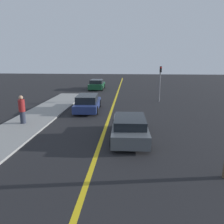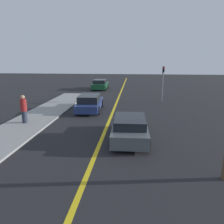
{
  "view_description": "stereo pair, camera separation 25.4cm",
  "coord_description": "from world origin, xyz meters",
  "views": [
    {
      "loc": [
        1.38,
        0.35,
        4.15
      ],
      "look_at": [
        0.54,
        11.15,
        1.48
      ],
      "focal_mm": 35.0,
      "sensor_mm": 36.0,
      "label": 1
    },
    {
      "loc": [
        1.63,
        0.37,
        4.15
      ],
      "look_at": [
        0.54,
        11.15,
        1.48
      ],
      "focal_mm": 35.0,
      "sensor_mm": 36.0,
      "label": 2
    }
  ],
  "objects": [
    {
      "name": "car_ahead_center",
      "position": [
        -1.92,
        17.5,
        0.62
      ],
      "size": [
        2.05,
        4.42,
        1.29
      ],
      "rotation": [
        0.0,
        0.0,
        0.05
      ],
      "color": "navy",
      "rests_on": "ground_plane"
    },
    {
      "name": "sidewalk_left",
      "position": [
        -5.15,
        12.72,
        0.06
      ],
      "size": [
        2.9,
        25.44,
        0.11
      ],
      "color": "gray",
      "rests_on": "ground_plane"
    },
    {
      "name": "car_near_right_lane",
      "position": [
        1.46,
        11.32,
        0.6
      ],
      "size": [
        1.98,
        4.27,
        1.22
      ],
      "rotation": [
        0.0,
        0.0,
        0.02
      ],
      "color": "#4C5156",
      "rests_on": "ground_plane"
    },
    {
      "name": "car_far_distant",
      "position": [
        -3.0,
        30.03,
        0.64
      ],
      "size": [
        1.99,
        4.22,
        1.33
      ],
      "rotation": [
        0.0,
        0.0,
        0.01
      ],
      "color": "#144728",
      "rests_on": "ground_plane"
    },
    {
      "name": "road_center_line",
      "position": [
        0.0,
        18.0,
        0.0
      ],
      "size": [
        0.2,
        60.0,
        0.01
      ],
      "color": "gold",
      "rests_on": "ground_plane"
    },
    {
      "name": "pedestrian_mid_group",
      "position": [
        -5.32,
        13.26,
        1.0
      ],
      "size": [
        0.39,
        0.39,
        1.79
      ],
      "color": "#282D3D",
      "rests_on": "sidewalk_left"
    },
    {
      "name": "traffic_light",
      "position": [
        4.35,
        21.69,
        2.13
      ],
      "size": [
        0.18,
        0.4,
        3.41
      ],
      "color": "slate",
      "rests_on": "ground_plane"
    }
  ]
}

